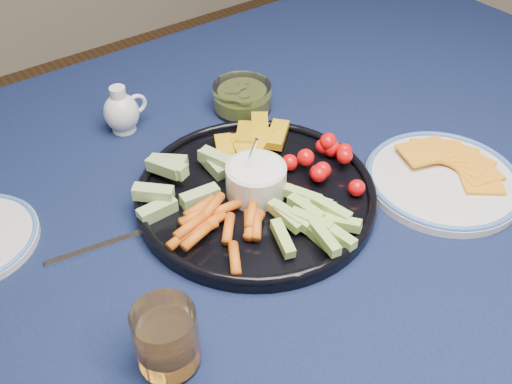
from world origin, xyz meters
TOP-DOWN VIEW (x-y plane):
  - dining_table at (0.00, 0.00)m, footprint 1.67×1.07m
  - crudite_platter at (-0.08, -0.05)m, footprint 0.37×0.37m
  - creamer_pitcher at (-0.16, 0.25)m, footprint 0.08×0.06m
  - pickle_bowl at (0.05, 0.18)m, footprint 0.11×0.11m
  - cheese_plate at (0.19, -0.19)m, footprint 0.25×0.25m
  - juice_tumbler at (-0.33, -0.21)m, footprint 0.08×0.08m
  - fork_left at (-0.29, 0.00)m, footprint 0.18×0.05m
  - fork_right at (0.26, -0.19)m, footprint 0.14×0.14m

SIDE VIEW (x-z plane):
  - dining_table at x=0.00m, z-range 0.29..1.03m
  - fork_left at x=-0.29m, z-range 0.75..0.75m
  - fork_right at x=0.26m, z-range 0.75..0.75m
  - cheese_plate at x=0.19m, z-range 0.74..0.77m
  - crudite_platter at x=-0.08m, z-range 0.71..0.83m
  - pickle_bowl at x=0.05m, z-range 0.74..0.79m
  - creamer_pitcher at x=-0.16m, z-range 0.74..0.83m
  - juice_tumbler at x=-0.33m, z-range 0.74..0.83m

